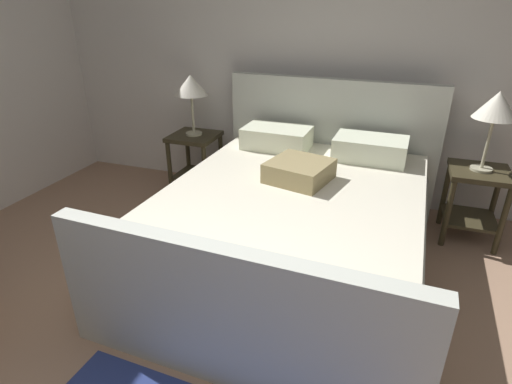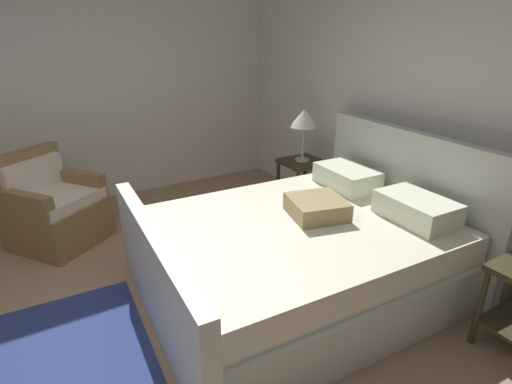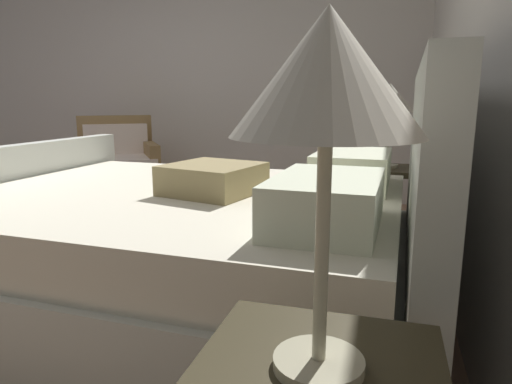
% 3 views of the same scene
% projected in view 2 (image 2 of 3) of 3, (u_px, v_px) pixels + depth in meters
% --- Properties ---
extents(ground_plane, '(5.45, 5.55, 0.02)m').
position_uv_depth(ground_plane, '(106.00, 354.00, 2.59)').
color(ground_plane, '#A27D63').
extents(wall_back, '(5.57, 0.12, 2.85)m').
position_uv_depth(wall_back, '(429.00, 96.00, 3.37)').
color(wall_back, silver).
rests_on(wall_back, ground).
extents(wall_side_left, '(0.12, 5.67, 2.85)m').
position_uv_depth(wall_side_left, '(35.00, 83.00, 4.28)').
color(wall_side_left, silver).
rests_on(wall_side_left, ground).
extents(bed, '(1.95, 2.37, 1.18)m').
position_uv_depth(bed, '(304.00, 250.00, 3.11)').
color(bed, silver).
rests_on(bed, ground).
extents(nightstand_left, '(0.44, 0.44, 0.60)m').
position_uv_depth(nightstand_left, '(301.00, 177.00, 4.51)').
color(nightstand_left, '#39321F').
rests_on(nightstand_left, ground).
extents(table_lamp_left, '(0.31, 0.31, 0.57)m').
position_uv_depth(table_lamp_left, '(304.00, 120.00, 4.26)').
color(table_lamp_left, '#B7B293').
rests_on(table_lamp_left, nightstand_left).
extents(armchair, '(1.02, 1.01, 0.90)m').
position_uv_depth(armchair, '(53.00, 209.00, 3.84)').
color(armchair, olive).
rests_on(armchair, ground).
extents(area_rug, '(1.68, 1.28, 0.01)m').
position_uv_depth(area_rug, '(49.00, 381.00, 2.37)').
color(area_rug, navy).
rests_on(area_rug, ground).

